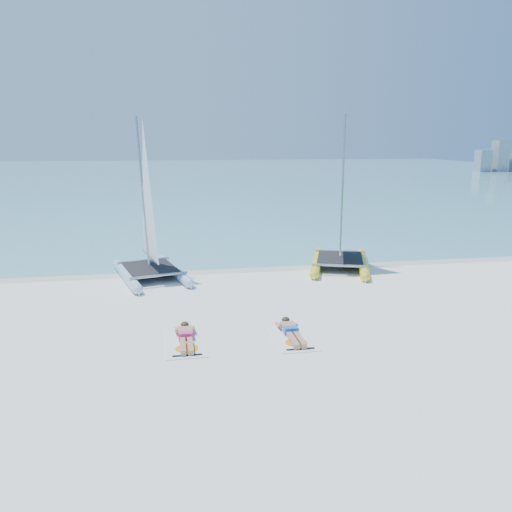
{
  "coord_description": "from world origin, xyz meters",
  "views": [
    {
      "loc": [
        -3.03,
        -13.48,
        4.93
      ],
      "look_at": [
        -0.46,
        1.2,
        1.48
      ],
      "focal_mm": 35.0,
      "sensor_mm": 36.0,
      "label": 1
    }
  ],
  "objects_px": {
    "catamaran_yellow": "(341,217)",
    "sunbather_b": "(291,331)",
    "catamaran_blue": "(148,229)",
    "towel_a": "(186,343)",
    "sunbather_a": "(186,336)",
    "towel_b": "(293,338)"
  },
  "relations": [
    {
      "from": "sunbather_b",
      "to": "catamaran_blue",
      "type": "bearing_deg",
      "value": 120.2
    },
    {
      "from": "catamaran_yellow",
      "to": "towel_a",
      "type": "xyz_separation_m",
      "value": [
        -6.5,
        -7.16,
        -1.94
      ]
    },
    {
      "from": "catamaran_yellow",
      "to": "sunbather_a",
      "type": "bearing_deg",
      "value": -113.64
    },
    {
      "from": "sunbather_b",
      "to": "towel_b",
      "type": "bearing_deg",
      "value": -90.0
    },
    {
      "from": "catamaran_yellow",
      "to": "sunbather_a",
      "type": "height_order",
      "value": "catamaran_yellow"
    },
    {
      "from": "catamaran_blue",
      "to": "sunbather_b",
      "type": "height_order",
      "value": "catamaran_blue"
    },
    {
      "from": "catamaran_blue",
      "to": "towel_b",
      "type": "bearing_deg",
      "value": -75.21
    },
    {
      "from": "catamaran_yellow",
      "to": "sunbather_b",
      "type": "height_order",
      "value": "catamaran_yellow"
    },
    {
      "from": "towel_a",
      "to": "sunbather_b",
      "type": "height_order",
      "value": "sunbather_b"
    },
    {
      "from": "catamaran_blue",
      "to": "sunbather_b",
      "type": "xyz_separation_m",
      "value": [
        3.78,
        -6.5,
        -1.68
      ]
    },
    {
      "from": "sunbather_a",
      "to": "towel_b",
      "type": "bearing_deg",
      "value": -6.29
    },
    {
      "from": "catamaran_blue",
      "to": "sunbather_b",
      "type": "relative_size",
      "value": 3.49
    },
    {
      "from": "catamaran_blue",
      "to": "towel_a",
      "type": "height_order",
      "value": "catamaran_blue"
    },
    {
      "from": "towel_a",
      "to": "sunbather_a",
      "type": "relative_size",
      "value": 1.07
    },
    {
      "from": "catamaran_yellow",
      "to": "towel_a",
      "type": "relative_size",
      "value": 3.34
    },
    {
      "from": "sunbather_a",
      "to": "towel_a",
      "type": "bearing_deg",
      "value": -90.0
    },
    {
      "from": "sunbather_a",
      "to": "sunbather_b",
      "type": "bearing_deg",
      "value": -2.25
    },
    {
      "from": "catamaran_blue",
      "to": "sunbather_b",
      "type": "bearing_deg",
      "value": -74.49
    },
    {
      "from": "towel_b",
      "to": "sunbather_a",
      "type": "bearing_deg",
      "value": 173.71
    },
    {
      "from": "towel_a",
      "to": "sunbather_a",
      "type": "bearing_deg",
      "value": 90.0
    },
    {
      "from": "catamaran_blue",
      "to": "towel_a",
      "type": "bearing_deg",
      "value": -95.42
    },
    {
      "from": "towel_a",
      "to": "sunbather_a",
      "type": "xyz_separation_m",
      "value": [
        -0.0,
        0.19,
        0.11
      ]
    }
  ]
}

